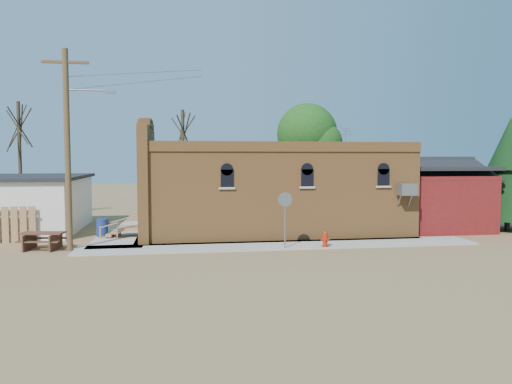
{
  "coord_description": "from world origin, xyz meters",
  "views": [
    {
      "loc": [
        -3.32,
        -22.11,
        4.22
      ],
      "look_at": [
        0.69,
        3.65,
        2.4
      ],
      "focal_mm": 35.0,
      "sensor_mm": 36.0,
      "label": 1
    }
  ],
  "objects": [
    {
      "name": "utility_pole",
      "position": [
        -8.14,
        1.2,
        4.77
      ],
      "size": [
        3.12,
        0.26,
        9.0
      ],
      "color": "#45301B",
      "rests_on": "ground"
    },
    {
      "name": "picnic_table",
      "position": [
        -9.5,
        1.72,
        0.52
      ],
      "size": [
        2.09,
        1.69,
        0.79
      ],
      "rotation": [
        0.0,
        0.0,
        -0.15
      ],
      "color": "#512E20",
      "rests_on": "ground"
    },
    {
      "name": "evergreen_tree",
      "position": [
        15.5,
        4.0,
        3.71
      ],
      "size": [
        3.6,
        3.6,
        6.5
      ],
      "color": "#403724",
      "rests_on": "ground"
    },
    {
      "name": "tree_bare_far",
      "position": [
        -14.0,
        14.0,
        6.36
      ],
      "size": [
        2.8,
        2.8,
        8.16
      ],
      "color": "#403724",
      "rests_on": "ground"
    },
    {
      "name": "fire_hydrant",
      "position": [
        3.37,
        -0.0,
        0.44
      ],
      "size": [
        0.42,
        0.4,
        0.74
      ],
      "rotation": [
        0.0,
        0.0,
        0.19
      ],
      "color": "#AE2009",
      "rests_on": "sidewalk_south"
    },
    {
      "name": "red_shed",
      "position": [
        11.5,
        5.5,
        2.27
      ],
      "size": [
        5.4,
        6.4,
        4.3
      ],
      "color": "maroon",
      "rests_on": "ground"
    },
    {
      "name": "stop_sign",
      "position": [
        1.46,
        0.0,
        2.06
      ],
      "size": [
        0.7,
        0.08,
        2.57
      ],
      "rotation": [
        0.0,
        0.0,
        -0.38
      ],
      "color": "gray",
      "rests_on": "sidewalk_south"
    },
    {
      "name": "brick_bar",
      "position": [
        1.64,
        5.49,
        2.34
      ],
      "size": [
        16.4,
        7.97,
        6.3
      ],
      "color": "#AB6B34",
      "rests_on": "ground"
    },
    {
      "name": "tree_bare_near",
      "position": [
        -3.0,
        13.0,
        5.96
      ],
      "size": [
        2.8,
        2.8,
        7.65
      ],
      "color": "#403724",
      "rests_on": "ground"
    },
    {
      "name": "tree_leafy",
      "position": [
        6.0,
        13.5,
        5.93
      ],
      "size": [
        4.4,
        4.4,
        8.15
      ],
      "color": "#403724",
      "rests_on": "ground"
    },
    {
      "name": "ground",
      "position": [
        0.0,
        0.0,
        0.0
      ],
      "size": [
        120.0,
        120.0,
        0.0
      ],
      "primitive_type": "plane",
      "color": "brown",
      "rests_on": "ground"
    },
    {
      "name": "trash_barrel",
      "position": [
        -7.3,
        4.74,
        0.54
      ],
      "size": [
        0.7,
        0.7,
        0.92
      ],
      "primitive_type": "cylinder",
      "rotation": [
        0.0,
        0.0,
        0.18
      ],
      "color": "navy",
      "rests_on": "sidewalk_west"
    },
    {
      "name": "sidewalk_south",
      "position": [
        1.5,
        0.9,
        0.04
      ],
      "size": [
        19.0,
        2.2,
        0.08
      ],
      "primitive_type": "cube",
      "color": "#9E9991",
      "rests_on": "ground"
    },
    {
      "name": "sidewalk_west",
      "position": [
        -6.3,
        6.0,
        0.04
      ],
      "size": [
        2.6,
        10.0,
        0.08
      ],
      "primitive_type": "cube",
      "color": "#9E9991",
      "rests_on": "ground"
    }
  ]
}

